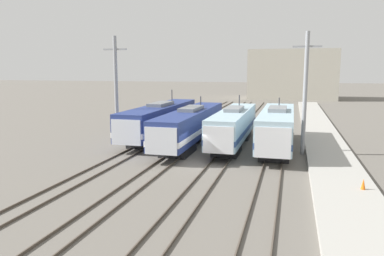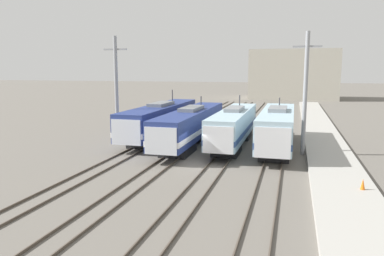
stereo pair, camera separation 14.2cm
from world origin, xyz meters
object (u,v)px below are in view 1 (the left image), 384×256
object	(u,v)px
locomotive_center_left	(190,126)
catenary_tower_left	(116,89)
traffic_cone	(363,184)
locomotive_center_right	(233,126)
locomotive_far_right	(277,128)
locomotive_far_left	(159,120)
catenary_tower_right	(305,92)

from	to	relation	value
locomotive_center_left	catenary_tower_left	distance (m)	8.45
traffic_cone	catenary_tower_left	bearing A→B (deg)	153.68
locomotive_center_right	locomotive_far_right	size ratio (longest dim) A/B	1.04
catenary_tower_left	traffic_cone	size ratio (longest dim) A/B	16.35
locomotive_center_left	locomotive_center_right	size ratio (longest dim) A/B	1.11
locomotive_far_left	traffic_cone	distance (m)	24.16
locomotive_far_right	catenary_tower_right	bearing A→B (deg)	-27.47
catenary_tower_left	catenary_tower_right	bearing A→B (deg)	0.00
catenary_tower_right	traffic_cone	distance (m)	12.42
catenary_tower_right	locomotive_far_left	bearing A→B (deg)	164.88
locomotive_center_left	catenary_tower_left	world-z (taller)	catenary_tower_left
locomotive_center_left	locomotive_center_right	xyz separation A→B (m)	(4.35, 0.69, 0.00)
locomotive_far_left	catenary_tower_left	size ratio (longest dim) A/B	1.69
locomotive_far_left	locomotive_far_right	size ratio (longest dim) A/B	1.16
locomotive_center_right	traffic_cone	bearing A→B (deg)	-51.93
catenary_tower_right	traffic_cone	xyz separation A→B (m)	(3.37, -10.87, -4.98)
locomotive_far_right	traffic_cone	distance (m)	13.51
traffic_cone	locomotive_far_right	bearing A→B (deg)	115.48
locomotive_center_right	catenary_tower_left	bearing A→B (deg)	-170.11
locomotive_far_right	catenary_tower_left	world-z (taller)	catenary_tower_left
catenary_tower_right	traffic_cone	world-z (taller)	catenary_tower_right
locomotive_far_left	locomotive_far_right	bearing A→B (deg)	-12.62
locomotive_far_left	catenary_tower_left	world-z (taller)	catenary_tower_left
locomotive_center_right	catenary_tower_right	bearing A→B (deg)	-16.96
locomotive_center_right	locomotive_center_left	bearing A→B (deg)	-170.97
locomotive_center_left	locomotive_center_right	distance (m)	4.41
catenary_tower_right	traffic_cone	size ratio (longest dim) A/B	16.35
traffic_cone	catenary_tower_right	bearing A→B (deg)	107.20
locomotive_far_left	locomotive_center_left	size ratio (longest dim) A/B	1.00
locomotive_center_right	traffic_cone	size ratio (longest dim) A/B	24.89
locomotive_far_left	locomotive_center_left	bearing A→B (deg)	-32.82
locomotive_center_left	catenary_tower_right	world-z (taller)	catenary_tower_right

